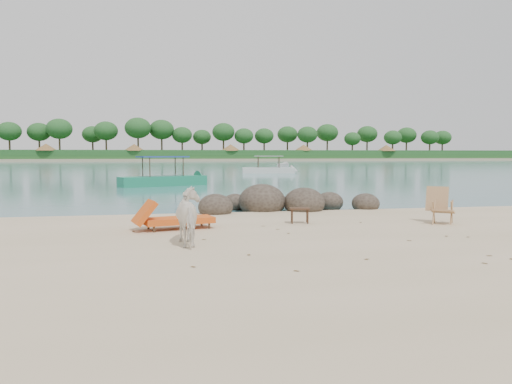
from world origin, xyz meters
The scene contains 12 objects.
water centered at (0.00, 90.00, 0.00)m, with size 400.00×400.00×0.00m, color #396C73.
far_shore centered at (0.00, 170.00, 0.00)m, with size 420.00×90.00×1.40m, color tan.
far_scenery centered at (0.03, 136.70, 3.14)m, with size 420.00×18.00×9.50m.
boulders centered at (1.06, 6.54, 0.23)m, with size 6.46×2.98×1.21m.
cow centered at (-2.38, 0.35, 0.60)m, with size 0.65×1.43×1.21m, color white.
side_table centered at (0.77, 3.02, 0.21)m, with size 0.53×0.34×0.43m, color #372316, non-canonical shape.
lounge_chair centered at (-2.57, 2.62, 0.33)m, with size 2.20×0.77×0.66m, color #D04518, non-canonical shape.
deck_chair centered at (4.61, 2.16, 0.51)m, with size 0.65×0.71×1.02m, color tan, non-canonical shape.
boat_near centered at (-2.77, 21.73, 1.51)m, with size 6.22×1.40×3.03m, color #1A7E5B, non-canonical shape.
boat_mid centered at (8.30, 40.80, 1.48)m, with size 6.09×1.37×2.97m, color silver, non-canonical shape.
boat_far centered at (17.03, 68.94, 0.29)m, with size 5.08×1.14×0.59m, color #B3B3AF, non-canonical shape.
dead_leaves centered at (0.88, -0.24, 0.01)m, with size 8.02×5.51×0.00m.
Camera 1 is at (-3.08, -10.24, 1.95)m, focal length 35.00 mm.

